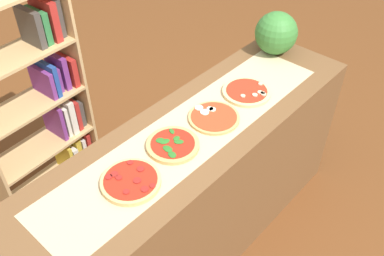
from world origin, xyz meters
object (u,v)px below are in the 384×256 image
(watermelon, at_px, (276,33))
(pizza_spinach_1, at_px, (173,145))
(pizza_mozzarella_2, at_px, (214,117))
(pizza_pepperoni_0, at_px, (131,181))
(bookshelf, at_px, (43,101))
(pizza_mushroom_3, at_px, (247,92))

(watermelon, bearing_deg, pizza_spinach_1, -172.90)
(pizza_spinach_1, height_order, pizza_mozzarella_2, pizza_spinach_1)
(pizza_pepperoni_0, height_order, watermelon, watermelon)
(pizza_mozzarella_2, relative_size, bookshelf, 0.19)
(pizza_mushroom_3, distance_m, watermelon, 0.49)
(pizza_mozzarella_2, xyz_separation_m, watermelon, (0.74, 0.14, 0.12))
(bookshelf, bearing_deg, watermelon, -41.76)
(pizza_mushroom_3, relative_size, bookshelf, 0.19)
(pizza_pepperoni_0, relative_size, bookshelf, 0.19)
(pizza_pepperoni_0, bearing_deg, pizza_mozzarella_2, 1.37)
(pizza_pepperoni_0, xyz_separation_m, pizza_mozzarella_2, (0.56, 0.01, -0.00))
(pizza_pepperoni_0, distance_m, bookshelf, 1.16)
(pizza_mushroom_3, bearing_deg, pizza_mozzarella_2, -179.22)
(pizza_mozzarella_2, bearing_deg, pizza_mushroom_3, 0.78)
(pizza_pepperoni_0, xyz_separation_m, watermelon, (1.30, 0.15, 0.11))
(bookshelf, bearing_deg, pizza_spinach_1, -87.27)
(pizza_pepperoni_0, height_order, pizza_mushroom_3, pizza_pepperoni_0)
(pizza_spinach_1, height_order, bookshelf, bookshelf)
(pizza_mozzarella_2, bearing_deg, bookshelf, 106.92)
(pizza_mozzarella_2, distance_m, watermelon, 0.76)
(pizza_mozzarella_2, height_order, watermelon, watermelon)
(pizza_spinach_1, distance_m, bookshelf, 1.12)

